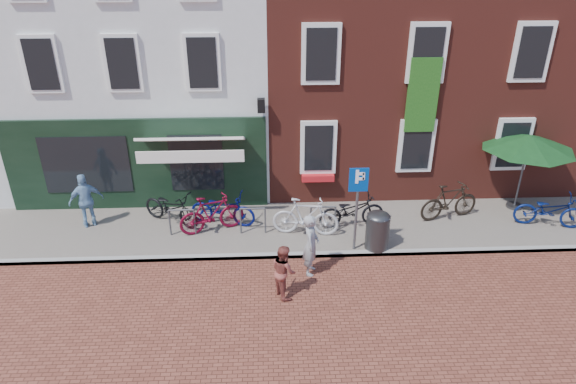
{
  "coord_description": "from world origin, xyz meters",
  "views": [
    {
      "loc": [
        -1.06,
        -11.42,
        7.81
      ],
      "look_at": [
        -0.5,
        1.2,
        1.4
      ],
      "focal_mm": 31.86,
      "sensor_mm": 36.0,
      "label": 1
    }
  ],
  "objects_px": {
    "cafe_person": "(86,201)",
    "boy": "(284,271)",
    "bicycle_1": "(212,214)",
    "litter_bin": "(378,228)",
    "woman": "(311,245)",
    "bicycle_6": "(550,210)",
    "bicycle_0": "(171,208)",
    "bicycle_3": "(306,217)",
    "parasol": "(529,139)",
    "bicycle_5": "(449,201)",
    "bicycle_4": "(352,211)",
    "bicycle_2": "(223,209)",
    "parking_sign": "(358,195)"
  },
  "relations": [
    {
      "from": "litter_bin",
      "to": "cafe_person",
      "type": "xyz_separation_m",
      "value": [
        -8.19,
        1.55,
        0.22
      ]
    },
    {
      "from": "bicycle_5",
      "to": "parking_sign",
      "type": "bearing_deg",
      "value": 102.48
    },
    {
      "from": "parasol",
      "to": "bicycle_4",
      "type": "xyz_separation_m",
      "value": [
        -5.33,
        -0.92,
        -1.77
      ]
    },
    {
      "from": "cafe_person",
      "to": "bicycle_6",
      "type": "distance_m",
      "value": 13.45
    },
    {
      "from": "parasol",
      "to": "cafe_person",
      "type": "bearing_deg",
      "value": -177.56
    },
    {
      "from": "boy",
      "to": "bicycle_0",
      "type": "bearing_deg",
      "value": 19.85
    },
    {
      "from": "parasol",
      "to": "bicycle_1",
      "type": "relative_size",
      "value": 1.45
    },
    {
      "from": "bicycle_6",
      "to": "woman",
      "type": "bearing_deg",
      "value": 118.14
    },
    {
      "from": "bicycle_1",
      "to": "bicycle_2",
      "type": "relative_size",
      "value": 0.97
    },
    {
      "from": "parasol",
      "to": "bicycle_0",
      "type": "bearing_deg",
      "value": -177.27
    },
    {
      "from": "parasol",
      "to": "boy",
      "type": "relative_size",
      "value": 2.0
    },
    {
      "from": "bicycle_3",
      "to": "boy",
      "type": "bearing_deg",
      "value": 173.44
    },
    {
      "from": "bicycle_1",
      "to": "bicycle_3",
      "type": "distance_m",
      "value": 2.67
    },
    {
      "from": "bicycle_0",
      "to": "bicycle_3",
      "type": "height_order",
      "value": "bicycle_3"
    },
    {
      "from": "cafe_person",
      "to": "bicycle_6",
      "type": "height_order",
      "value": "cafe_person"
    },
    {
      "from": "cafe_person",
      "to": "boy",
      "type": "bearing_deg",
      "value": 122.83
    },
    {
      "from": "litter_bin",
      "to": "bicycle_6",
      "type": "relative_size",
      "value": 0.6
    },
    {
      "from": "cafe_person",
      "to": "bicycle_3",
      "type": "xyz_separation_m",
      "value": [
        6.29,
        -0.77,
        -0.26
      ]
    },
    {
      "from": "boy",
      "to": "bicycle_0",
      "type": "height_order",
      "value": "boy"
    },
    {
      "from": "bicycle_2",
      "to": "bicycle_5",
      "type": "relative_size",
      "value": 1.03
    },
    {
      "from": "bicycle_1",
      "to": "bicycle_5",
      "type": "xyz_separation_m",
      "value": [
        7.02,
        0.44,
        0.0
      ]
    },
    {
      "from": "bicycle_3",
      "to": "parking_sign",
      "type": "bearing_deg",
      "value": -114.37
    },
    {
      "from": "parking_sign",
      "to": "bicycle_5",
      "type": "bearing_deg",
      "value": 26.88
    },
    {
      "from": "litter_bin",
      "to": "bicycle_2",
      "type": "bearing_deg",
      "value": 161.18
    },
    {
      "from": "litter_bin",
      "to": "cafe_person",
      "type": "bearing_deg",
      "value": 169.31
    },
    {
      "from": "litter_bin",
      "to": "woman",
      "type": "distance_m",
      "value": 2.11
    },
    {
      "from": "boy",
      "to": "bicycle_3",
      "type": "height_order",
      "value": "boy"
    },
    {
      "from": "bicycle_5",
      "to": "bicycle_6",
      "type": "xyz_separation_m",
      "value": [
        2.78,
        -0.57,
        -0.06
      ]
    },
    {
      "from": "parking_sign",
      "to": "bicycle_6",
      "type": "height_order",
      "value": "parking_sign"
    },
    {
      "from": "bicycle_3",
      "to": "woman",
      "type": "bearing_deg",
      "value": -170.96
    },
    {
      "from": "bicycle_0",
      "to": "bicycle_3",
      "type": "relative_size",
      "value": 1.03
    },
    {
      "from": "cafe_person",
      "to": "bicycle_1",
      "type": "xyz_separation_m",
      "value": [
        3.63,
        -0.48,
        -0.26
      ]
    },
    {
      "from": "litter_bin",
      "to": "bicycle_0",
      "type": "relative_size",
      "value": 0.6
    },
    {
      "from": "parking_sign",
      "to": "bicycle_0",
      "type": "height_order",
      "value": "parking_sign"
    },
    {
      "from": "bicycle_6",
      "to": "bicycle_1",
      "type": "bearing_deg",
      "value": 102.73
    },
    {
      "from": "woman",
      "to": "bicycle_3",
      "type": "xyz_separation_m",
      "value": [
        -0.0,
        1.7,
        -0.17
      ]
    },
    {
      "from": "bicycle_2",
      "to": "bicycle_6",
      "type": "bearing_deg",
      "value": -79.23
    },
    {
      "from": "boy",
      "to": "bicycle_6",
      "type": "relative_size",
      "value": 0.7
    },
    {
      "from": "bicycle_2",
      "to": "parking_sign",
      "type": "bearing_deg",
      "value": -98.68
    },
    {
      "from": "boy",
      "to": "bicycle_4",
      "type": "distance_m",
      "value": 3.64
    },
    {
      "from": "bicycle_0",
      "to": "bicycle_4",
      "type": "bearing_deg",
      "value": -63.05
    },
    {
      "from": "parking_sign",
      "to": "parasol",
      "type": "bearing_deg",
      "value": 21.67
    },
    {
      "from": "bicycle_5",
      "to": "bicycle_1",
      "type": "bearing_deg",
      "value": 79.19
    },
    {
      "from": "litter_bin",
      "to": "bicycle_3",
      "type": "xyz_separation_m",
      "value": [
        -1.89,
        0.77,
        -0.04
      ]
    },
    {
      "from": "parasol",
      "to": "bicycle_1",
      "type": "xyz_separation_m",
      "value": [
        -9.37,
        -1.04,
        -1.71
      ]
    },
    {
      "from": "litter_bin",
      "to": "bicycle_1",
      "type": "height_order",
      "value": "litter_bin"
    },
    {
      "from": "woman",
      "to": "bicycle_6",
      "type": "bearing_deg",
      "value": -64.73
    },
    {
      "from": "bicycle_1",
      "to": "bicycle_2",
      "type": "distance_m",
      "value": 0.48
    },
    {
      "from": "parking_sign",
      "to": "bicycle_1",
      "type": "bearing_deg",
      "value": 164.02
    },
    {
      "from": "bicycle_0",
      "to": "woman",
      "type": "bearing_deg",
      "value": -91.39
    }
  ]
}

